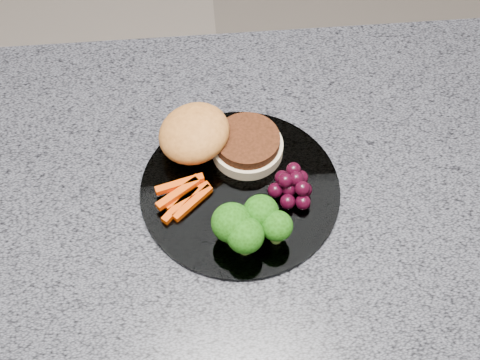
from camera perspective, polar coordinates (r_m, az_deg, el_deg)
The scene contains 7 objects.
island_cabinet at distance 1.29m, azimuth 1.13°, elevation -12.64°, with size 1.20×0.60×0.86m, color #57311E.
countertop at distance 0.89m, azimuth 1.60°, elevation -1.89°, with size 1.20×0.60×0.04m, color #50525B.
plate at distance 0.87m, azimuth 0.00°, elevation -0.85°, with size 0.26×0.26×0.01m, color white.
burger at distance 0.89m, azimuth -2.31°, elevation 3.47°, with size 0.17×0.11×0.05m.
carrot_sticks at distance 0.85m, azimuth -4.89°, elevation -1.32°, with size 0.07×0.07×0.02m.
broccoli at distance 0.80m, azimuth 0.80°, elevation -3.82°, with size 0.10×0.08×0.06m.
grape_bunch at distance 0.85m, azimuth 4.52°, elevation -0.52°, with size 0.06×0.06×0.03m.
Camera 1 is at (-0.07, -0.47, 1.63)m, focal length 50.00 mm.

